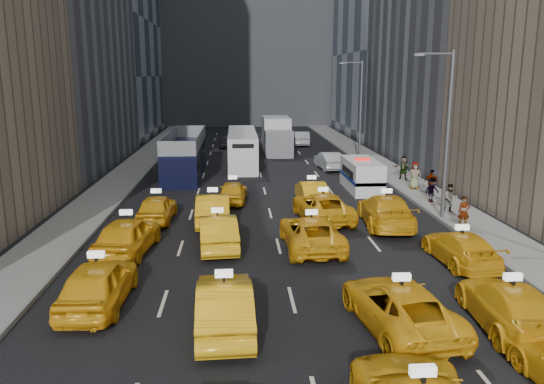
{
  "coord_description": "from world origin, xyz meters",
  "views": [
    {
      "loc": [
        -1.87,
        -15.32,
        7.74
      ],
      "look_at": [
        -0.13,
        10.56,
        2.0
      ],
      "focal_mm": 35.0,
      "sensor_mm": 36.0,
      "label": 1
    }
  ],
  "objects": [
    {
      "name": "pedestrian_4",
      "position": [
        10.2,
        19.31,
        1.07
      ],
      "size": [
        0.98,
        0.66,
        1.84
      ],
      "primitive_type": "imported",
      "rotation": [
        0.0,
        0.0,
        -0.2
      ],
      "color": "gray",
      "rests_on": "sidewalk_east"
    },
    {
      "name": "taxi_12",
      "position": [
        -6.2,
        12.7,
        0.73
      ],
      "size": [
        1.9,
        4.37,
        1.47
      ],
      "primitive_type": "imported",
      "rotation": [
        0.0,
        0.0,
        3.1
      ],
      "color": "#F3AA14",
      "rests_on": "ground"
    },
    {
      "name": "taxi_7",
      "position": [
        6.52,
        -0.58,
        0.74
      ],
      "size": [
        2.45,
        5.23,
        1.48
      ],
      "primitive_type": "imported",
      "rotation": [
        0.0,
        0.0,
        3.07
      ],
      "color": "#F3AA14",
      "rests_on": "ground"
    },
    {
      "name": "taxi_13",
      "position": [
        -3.16,
        12.07,
        0.81
      ],
      "size": [
        1.85,
        4.96,
        1.62
      ],
      "primitive_type": "imported",
      "rotation": [
        0.0,
        0.0,
        3.17
      ],
      "color": "#F3AA14",
      "rests_on": "ground"
    },
    {
      "name": "ground",
      "position": [
        0.0,
        0.0,
        0.0
      ],
      "size": [
        160.0,
        160.0,
        0.0
      ],
      "primitive_type": "plane",
      "color": "black",
      "rests_on": "ground"
    },
    {
      "name": "pedestrian_3",
      "position": [
        10.6,
        17.27,
        0.99
      ],
      "size": [
        1.01,
        0.5,
        1.68
      ],
      "primitive_type": "imported",
      "rotation": [
        0.0,
        0.0,
        0.06
      ],
      "color": "gray",
      "rests_on": "sidewalk_east"
    },
    {
      "name": "taxi_6",
      "position": [
        3.12,
        -0.36,
        0.74
      ],
      "size": [
        3.11,
        5.57,
        1.47
      ],
      "primitive_type": "imported",
      "rotation": [
        0.0,
        0.0,
        3.27
      ],
      "color": "#F3AA14",
      "rests_on": "ground"
    },
    {
      "name": "taxi_4",
      "position": [
        -6.64,
        1.94,
        0.82
      ],
      "size": [
        2.08,
        4.85,
        1.63
      ],
      "primitive_type": "imported",
      "rotation": [
        0.0,
        0.0,
        3.11
      ],
      "color": "#F3AA14",
      "rests_on": "ground"
    },
    {
      "name": "misc_car_2",
      "position": [
        1.73,
        45.83,
        0.74
      ],
      "size": [
        2.64,
        5.3,
        1.48
      ],
      "primitive_type": "imported",
      "rotation": [
        0.0,
        0.0,
        3.26
      ],
      "color": "gray",
      "rests_on": "ground"
    },
    {
      "name": "taxi_11",
      "position": [
        7.42,
        5.19,
        0.68
      ],
      "size": [
        2.09,
        4.75,
        1.36
      ],
      "primitive_type": "imported",
      "rotation": [
        0.0,
        0.0,
        3.18
      ],
      "color": "#F3AA14",
      "rests_on": "ground"
    },
    {
      "name": "box_truck",
      "position": [
        2.2,
        37.93,
        1.75
      ],
      "size": [
        3.62,
        8.03,
        3.55
      ],
      "rotation": [
        0.0,
        0.0,
        0.13
      ],
      "color": "silver",
      "rests_on": "ground"
    },
    {
      "name": "curb_east",
      "position": [
        9.05,
        25.0,
        0.09
      ],
      "size": [
        0.15,
        90.0,
        0.18
      ],
      "primitive_type": "cube",
      "color": "slate",
      "rests_on": "ground"
    },
    {
      "name": "pedestrian_1",
      "position": [
        10.1,
        12.92,
        0.97
      ],
      "size": [
        0.82,
        0.49,
        1.64
      ],
      "primitive_type": "imported",
      "rotation": [
        0.0,
        0.0,
        -0.07
      ],
      "color": "gray",
      "rests_on": "sidewalk_east"
    },
    {
      "name": "streetlight_far",
      "position": [
        9.18,
        32.0,
        4.92
      ],
      "size": [
        2.15,
        0.22,
        9.0
      ],
      "color": "#595B60",
      "rests_on": "ground"
    },
    {
      "name": "sidewalk_east",
      "position": [
        10.5,
        25.0,
        0.07
      ],
      "size": [
        3.0,
        90.0,
        0.15
      ],
      "primitive_type": "cube",
      "color": "gray",
      "rests_on": "ground"
    },
    {
      "name": "pedestrian_5",
      "position": [
        10.49,
        22.71,
        1.01
      ],
      "size": [
        1.64,
        1.08,
        1.72
      ],
      "primitive_type": "imported",
      "rotation": [
        0.0,
        0.0,
        -0.43
      ],
      "color": "gray",
      "rests_on": "sidewalk_east"
    },
    {
      "name": "taxi_16",
      "position": [
        -2.14,
        16.74,
        0.69
      ],
      "size": [
        1.9,
        4.13,
        1.37
      ],
      "primitive_type": "imported",
      "rotation": [
        0.0,
        0.0,
        3.07
      ],
      "color": "#F3AA14",
      "rests_on": "ground"
    },
    {
      "name": "pedestrian_0",
      "position": [
        9.6,
        9.96,
        0.95
      ],
      "size": [
        0.66,
        0.5,
        1.61
      ],
      "primitive_type": "imported",
      "rotation": [
        0.0,
        0.0,
        -0.22
      ],
      "color": "gray",
      "rests_on": "sidewalk_east"
    },
    {
      "name": "nypd_van",
      "position": [
        6.65,
        19.79,
        1.01
      ],
      "size": [
        2.68,
        5.42,
        2.23
      ],
      "rotation": [
        0.0,
        0.0,
        -0.13
      ],
      "color": "white",
      "rests_on": "ground"
    },
    {
      "name": "sidewalk_west",
      "position": [
        -10.5,
        25.0,
        0.07
      ],
      "size": [
        3.0,
        90.0,
        0.15
      ],
      "primitive_type": "cube",
      "color": "gray",
      "rests_on": "ground"
    },
    {
      "name": "misc_car_0",
      "position": [
        5.84,
        28.16,
        0.73
      ],
      "size": [
        1.96,
        4.57,
        1.47
      ],
      "primitive_type": "imported",
      "rotation": [
        0.0,
        0.0,
        3.24
      ],
      "color": "#B8BCC0",
      "rests_on": "ground"
    },
    {
      "name": "taxi_14",
      "position": [
        2.74,
        12.26,
        0.76
      ],
      "size": [
        3.04,
        5.67,
        1.52
      ],
      "primitive_type": "imported",
      "rotation": [
        0.0,
        0.0,
        3.24
      ],
      "color": "#F3AA14",
      "rests_on": "ground"
    },
    {
      "name": "taxi_5",
      "position": [
        -2.31,
        -0.01,
        0.8
      ],
      "size": [
        1.87,
        4.9,
        1.59
      ],
      "primitive_type": "imported",
      "rotation": [
        0.0,
        0.0,
        3.18
      ],
      "color": "#F3AA14",
      "rests_on": "ground"
    },
    {
      "name": "misc_car_3",
      "position": [
        -2.78,
        42.67,
        0.79
      ],
      "size": [
        2.05,
        4.73,
        1.59
      ],
      "primitive_type": "imported",
      "rotation": [
        0.0,
        0.0,
        3.1
      ],
      "color": "black",
      "rests_on": "ground"
    },
    {
      "name": "streetlight_near",
      "position": [
        9.18,
        12.0,
        4.92
      ],
      "size": [
        2.15,
        0.22,
        9.0
      ],
      "color": "#595B60",
      "rests_on": "ground"
    },
    {
      "name": "taxi_17",
      "position": [
        2.68,
        16.13,
        0.72
      ],
      "size": [
        1.63,
        4.39,
        1.43
      ],
      "primitive_type": "imported",
      "rotation": [
        0.0,
        0.0,
        3.17
      ],
      "color": "#F3AA14",
      "rests_on": "ground"
    },
    {
      "name": "taxi_9",
      "position": [
        -2.78,
        7.95,
        0.78
      ],
      "size": [
        2.05,
        4.85,
        1.56
      ],
      "primitive_type": "imported",
      "rotation": [
        0.0,
        0.0,
        3.23
      ],
      "color": "#F3AA14",
      "rests_on": "ground"
    },
    {
      "name": "double_decker",
      "position": [
        -5.92,
        26.35,
        1.65
      ],
      "size": [
        3.76,
        11.63,
        3.32
      ],
      "rotation": [
        0.0,
        0.0,
        0.1
      ],
      "color": "black",
      "rests_on": "ground"
    },
    {
      "name": "misc_car_1",
      "position": [
        -6.84,
        39.0,
        0.84
      ],
      "size": [
        3.09,
        6.16,
        1.67
      ],
      "primitive_type": "imported",
      "rotation": [
        0.0,
        0.0,
        3.09
      ],
      "color": "black",
      "rests_on": "ground"
    },
    {
      "name": "taxi_15",
      "position": [
        5.85,
        10.97,
        0.83
      ],
      "size": [
        2.78,
        5.89,
        1.66
      ],
      "primitive_type": "imported",
      "rotation": [
        0.0,
        0.0,
        3.06
      ],
      "color": "#F3AA14",
      "rests_on": "ground"
    },
    {
      "name": "taxi_10",
      "position": [
        1.46,
        7.59,
        0.74
      ],
      "size": [
        2.64,
        5.42,
        1.49
      ],
      "primitive_type": "imported",
      "rotation": [
        0.0,
        0.0,
        3.17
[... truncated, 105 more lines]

